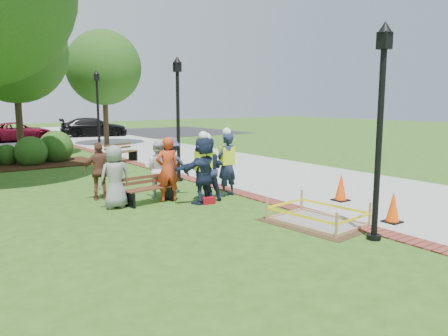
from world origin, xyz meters
TOP-DOWN VIEW (x-y plane):
  - ground at (0.00, 0.00)m, footprint 100.00×100.00m
  - sidewalk at (5.00, 10.00)m, footprint 6.00×60.00m
  - brick_edging at (1.75, 10.00)m, footprint 0.50×60.00m
  - mulch_bed at (-3.00, 12.00)m, footprint 7.00×3.00m
  - parking_lot at (0.00, 27.00)m, footprint 36.00×12.00m
  - wet_concrete_pad at (1.19, -1.51)m, footprint 1.96×2.48m
  - bench_near at (-1.10, 2.47)m, footprint 1.44×0.64m
  - bench_far at (1.38, 10.49)m, footprint 1.66×1.04m
  - cone_front at (2.61, -2.51)m, footprint 0.38×0.38m
  - cone_back at (3.38, -0.36)m, footprint 0.40×0.40m
  - cone_far at (3.87, 10.50)m, footprint 0.40×0.40m
  - toolbox at (0.19, 1.51)m, footprint 0.39×0.25m
  - lamp_near at (1.25, -3.00)m, footprint 0.28×0.28m
  - lamp_mid at (1.25, 5.00)m, footprint 0.28×0.28m
  - lamp_far at (1.25, 13.00)m, footprint 0.28×0.28m
  - tree_back at (-1.97, 15.07)m, footprint 4.97×4.97m
  - tree_right at (3.64, 18.50)m, footprint 4.58×4.58m
  - shrub_c at (-2.15, 11.96)m, footprint 1.36×1.36m
  - shrub_d at (-0.94, 12.58)m, footprint 1.54×1.54m
  - shrub_e at (-2.99, 12.72)m, footprint 0.97×0.97m
  - casual_person_a at (-2.03, 2.53)m, footprint 0.53×0.35m
  - casual_person_b at (-0.56, 2.40)m, footprint 0.63×0.47m
  - casual_person_c at (-0.54, 3.02)m, footprint 0.61×0.62m
  - casual_person_d at (-2.00, 3.72)m, footprint 0.58×0.44m
  - casual_person_e at (-0.13, 3.03)m, footprint 0.63×0.50m
  - hivis_worker_a at (0.16, 1.69)m, footprint 0.64×0.47m
  - hivis_worker_b at (1.20, 2.05)m, footprint 0.65×0.48m
  - hivis_worker_c at (0.37, 1.85)m, footprint 0.63×0.47m
  - parked_car_c at (-0.41, 24.45)m, footprint 1.96×4.42m
  - parked_car_d at (5.27, 25.66)m, footprint 3.17×5.25m

SIDE VIEW (x-z plane):
  - ground at x=0.00m, z-range 0.00..0.00m
  - shrub_c at x=-2.15m, z-range -0.68..0.68m
  - shrub_d at x=-0.94m, z-range -0.77..0.77m
  - shrub_e at x=-2.99m, z-range -0.49..0.49m
  - parked_car_c at x=-0.41m, z-range -0.72..0.72m
  - parked_car_d at x=5.27m, z-range -0.80..0.80m
  - parking_lot at x=0.00m, z-range 0.00..0.01m
  - sidewalk at x=5.00m, z-range 0.00..0.02m
  - brick_edging at x=1.75m, z-range 0.00..0.03m
  - mulch_bed at x=-3.00m, z-range -0.01..0.04m
  - toolbox at x=0.19m, z-range 0.00..0.18m
  - wet_concrete_pad at x=1.19m, z-range -0.04..0.51m
  - bench_near at x=-1.10m, z-range -0.14..0.62m
  - bench_far at x=1.38m, z-range -0.15..0.70m
  - cone_front at x=2.61m, z-range -0.01..0.73m
  - cone_back at x=3.38m, z-range -0.01..0.78m
  - cone_far at x=3.87m, z-range -0.01..0.78m
  - casual_person_d at x=-2.00m, z-range 0.00..1.63m
  - casual_person_c at x=-0.54m, z-range 0.00..1.65m
  - casual_person_a at x=-2.03m, z-range 0.00..1.65m
  - casual_person_e at x=-0.13m, z-range 0.00..1.72m
  - casual_person_b at x=-0.56m, z-range 0.00..1.79m
  - hivis_worker_c at x=0.37m, z-range -0.01..1.90m
  - hivis_worker_a at x=0.16m, z-range -0.01..1.96m
  - hivis_worker_b at x=1.20m, z-range -0.01..2.00m
  - lamp_near at x=1.25m, z-range 0.35..4.61m
  - lamp_mid at x=1.25m, z-range 0.35..4.61m
  - lamp_far at x=1.25m, z-range 0.35..4.61m
  - tree_right at x=3.64m, z-range 1.24..8.32m
  - tree_back at x=-1.97m, z-range 1.31..8.92m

